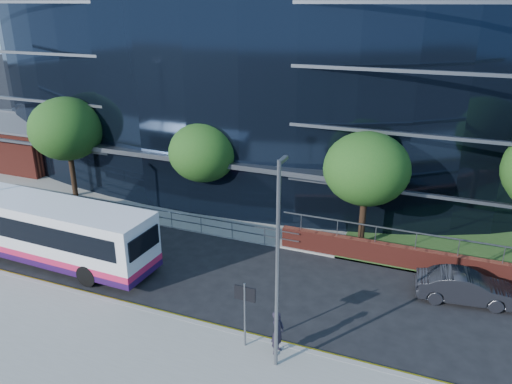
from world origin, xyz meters
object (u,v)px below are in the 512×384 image
at_px(street_sign, 245,302).
at_px(brick_pavilion, 24,142).
at_px(tree_far_b, 203,152).
at_px(parked_car, 465,287).
at_px(city_bus, 49,231).
at_px(streetlight_east, 278,263).
at_px(tree_far_c, 367,169).
at_px(pedestrian, 278,332).
at_px(tree_far_a, 67,129).

bearing_deg(street_sign, brick_pavilion, 150.35).
distance_m(brick_pavilion, street_sign, 30.49).
distance_m(tree_far_b, parked_car, 16.41).
height_order(tree_far_b, city_bus, tree_far_b).
xyz_separation_m(brick_pavilion, parked_car, (34.45, -8.26, -1.23)).
bearing_deg(street_sign, streetlight_east, -21.36).
height_order(tree_far_c, parked_car, tree_far_c).
height_order(tree_far_b, streetlight_east, streetlight_east).
distance_m(street_sign, pedestrian, 1.71).
xyz_separation_m(streetlight_east, city_bus, (-13.71, 3.35, -2.70)).
xyz_separation_m(tree_far_b, pedestrian, (8.81, -11.00, -3.16)).
bearing_deg(parked_car, brick_pavilion, 68.87).
height_order(street_sign, tree_far_c, tree_far_c).
height_order(tree_far_a, parked_car, tree_far_a).
relative_size(city_bus, pedestrian, 6.75).
height_order(city_bus, parked_car, city_bus).
relative_size(tree_far_b, streetlight_east, 0.76).
bearing_deg(tree_far_a, parked_car, -8.41).
bearing_deg(parked_car, pedestrian, 127.77).
distance_m(tree_far_a, pedestrian, 21.88).
bearing_deg(pedestrian, street_sign, 96.84).
xyz_separation_m(brick_pavilion, pedestrian, (27.81, -15.00, -0.89)).
bearing_deg(parked_car, streetlight_east, 131.31).
xyz_separation_m(brick_pavilion, tree_far_a, (9.00, -4.50, 2.92)).
relative_size(tree_far_b, parked_car, 1.40).
relative_size(brick_pavilion, tree_far_b, 1.42).
xyz_separation_m(tree_far_a, parked_car, (25.45, -3.76, -4.15)).
height_order(streetlight_east, pedestrian, streetlight_east).
bearing_deg(parked_car, city_bus, 93.75).
bearing_deg(tree_far_b, brick_pavilion, 168.12).
relative_size(street_sign, tree_far_c, 0.43).
distance_m(brick_pavilion, tree_far_c, 29.46).
relative_size(tree_far_c, pedestrian, 3.61).
xyz_separation_m(tree_far_c, parked_car, (5.45, -3.76, -3.82)).
relative_size(brick_pavilion, tree_far_a, 1.23).
height_order(brick_pavilion, tree_far_b, tree_far_b).
height_order(parked_car, pedestrian, pedestrian).
bearing_deg(tree_far_b, tree_far_c, -2.86).
bearing_deg(tree_far_c, tree_far_b, 177.14).
height_order(city_bus, pedestrian, city_bus).
height_order(tree_far_a, tree_far_b, tree_far_a).
height_order(tree_far_a, city_bus, tree_far_a).
xyz_separation_m(city_bus, pedestrian, (13.53, -2.67, -0.69)).
bearing_deg(streetlight_east, brick_pavilion, 150.76).
bearing_deg(tree_far_b, tree_far_a, -177.14).
bearing_deg(tree_far_a, tree_far_c, 0.00).
xyz_separation_m(tree_far_c, streetlight_east, (-1.00, -11.17, -0.10)).
xyz_separation_m(brick_pavilion, tree_far_c, (29.00, -4.50, 2.60)).
relative_size(streetlight_east, city_bus, 0.66).
bearing_deg(pedestrian, tree_far_c, -3.42).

